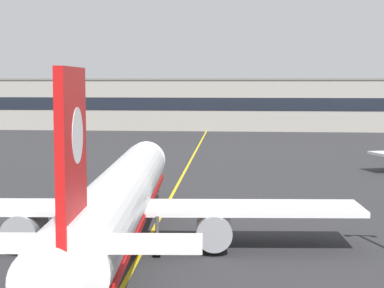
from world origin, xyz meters
The scene contains 4 objects.
taxiway_centreline centered at (0.00, 30.00, 0.00)m, with size 0.30×180.00×0.01m, color yellow.
airliner_foreground centered at (-0.90, 13.12, 3.37)m, with size 32.28×41.53×11.65m.
safety_cone_by_nose_gear centered at (-0.59, 29.67, 0.26)m, with size 0.44×0.44×0.55m.
terminal_building centered at (11.98, 124.65, 5.83)m, with size 152.24×12.40×11.64m.
Camera 1 is at (8.10, -30.11, 11.06)m, focal length 63.47 mm.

